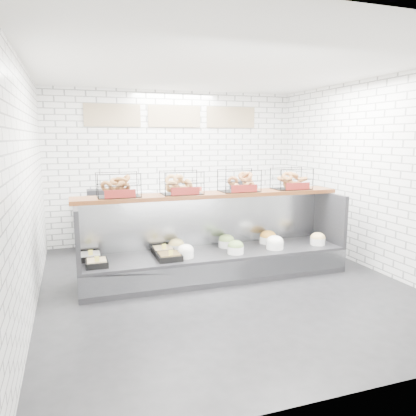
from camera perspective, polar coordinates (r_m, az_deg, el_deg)
name	(u,v)px	position (r m, az deg, el deg)	size (l,w,h in m)	color
ground	(223,283)	(5.98, 2.08, -10.53)	(5.50, 5.50, 0.00)	black
room_shell	(209,139)	(6.17, 0.19, 9.62)	(5.02, 5.51, 3.01)	white
display_case	(215,255)	(6.19, 0.98, -6.64)	(4.00, 0.90, 1.20)	black
bagel_shelf	(211,185)	(6.14, 0.45, 3.24)	(4.10, 0.50, 0.40)	#48230F
prep_counter	(179,220)	(8.08, -4.09, -1.69)	(4.00, 0.60, 1.20)	#93969B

